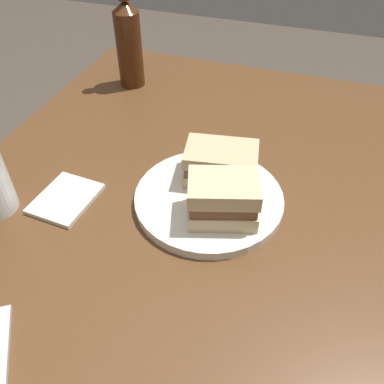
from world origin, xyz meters
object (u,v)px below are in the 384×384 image
Objects in this scene: plate at (209,199)px; napkin at (66,199)px; sandwich_half_right at (221,164)px; cider_bottle at (128,41)px; fork at (0,373)px; sandwich_half_left at (223,199)px.

napkin is at bearing -72.41° from plate.
sandwich_half_right is at bearing 174.28° from plate.
fork is (0.70, 0.15, -0.10)m from cider_bottle.
cider_bottle is 2.51× the size of napkin.
plate reaches higher than fork.
napkin is 0.61× the size of fork.
napkin is (0.04, -0.27, -0.05)m from sandwich_half_left.
sandwich_half_left is at bearing 40.45° from plate.
sandwich_half_right is at bearing -54.39° from fork.
napkin is (0.42, 0.07, -0.10)m from cider_bottle.
cider_bottle reaches higher than sandwich_half_left.
sandwich_half_left reaches higher than plate.
sandwich_half_right is 0.74× the size of fork.
sandwich_half_left is 0.94× the size of sandwich_half_right.
napkin is 0.30m from fork.
sandwich_half_left is at bearing 41.01° from cider_bottle.
plate is 0.39m from fork.
plate is 2.01× the size of sandwich_half_left.
cider_bottle is at bearing -138.93° from plate.
sandwich_half_left is 0.09m from sandwich_half_right.
sandwich_half_left is 0.69× the size of fork.
sandwich_half_left reaches higher than sandwich_half_right.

